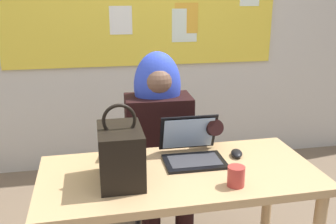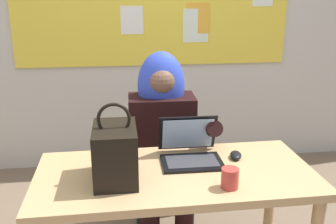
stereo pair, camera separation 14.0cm
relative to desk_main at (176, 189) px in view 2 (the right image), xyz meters
The scene contains 8 objects.
wall_back_bulletin 1.90m from the desk_main, 88.28° to the left, with size 6.31×1.95×2.65m.
desk_main is the anchor object (origin of this frame).
chair_at_desk 0.70m from the desk_main, 89.96° to the left, with size 0.42×0.42×0.88m.
person_costumed 0.57m from the desk_main, 90.16° to the left, with size 0.60×0.61×1.23m.
laptop 0.22m from the desk_main, 54.08° to the left, with size 0.32×0.30×0.22m.
computer_mouse 0.38m from the desk_main, 18.96° to the left, with size 0.06×0.10×0.03m, color black.
handbag 0.38m from the desk_main, behind, with size 0.20×0.30×0.38m.
coffee_mug 0.33m from the desk_main, 41.90° to the right, with size 0.08×0.08×0.10m, color #B23833.
Camera 2 is at (-0.31, -1.66, 1.59)m, focal length 41.55 mm.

